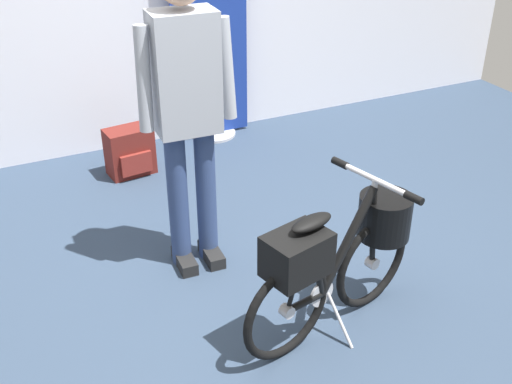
{
  "coord_description": "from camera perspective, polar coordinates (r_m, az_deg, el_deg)",
  "views": [
    {
      "loc": [
        -1.06,
        -2.26,
        2.1
      ],
      "look_at": [
        0.11,
        0.22,
        0.55
      ],
      "focal_mm": 43.96,
      "sensor_mm": 36.0,
      "label": 1
    }
  ],
  "objects": [
    {
      "name": "ground_plane",
      "position": [
        3.27,
        -0.15,
        -10.58
      ],
      "size": [
        7.1,
        7.1,
        0.0
      ],
      "primitive_type": "plane",
      "color": "#2D3D51"
    },
    {
      "name": "floor_banner_stand",
      "position": [
        4.89,
        -4.18,
        12.83
      ],
      "size": [
        0.6,
        0.36,
        1.59
      ],
      "color": "#B7B7BC",
      "rests_on": "ground_plane"
    },
    {
      "name": "folding_bike_foreground",
      "position": [
        2.97,
        7.74,
        -5.66
      ],
      "size": [
        1.05,
        0.52,
        0.76
      ],
      "color": "black",
      "rests_on": "ground_plane"
    },
    {
      "name": "visitor_near_wall",
      "position": [
        3.19,
        -6.29,
        7.9
      ],
      "size": [
        0.54,
        0.28,
        1.64
      ],
      "color": "navy",
      "rests_on": "ground_plane"
    },
    {
      "name": "backpack_on_floor",
      "position": [
        4.53,
        -11.39,
        3.61
      ],
      "size": [
        0.34,
        0.25,
        0.34
      ],
      "color": "maroon",
      "rests_on": "ground_plane"
    }
  ]
}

